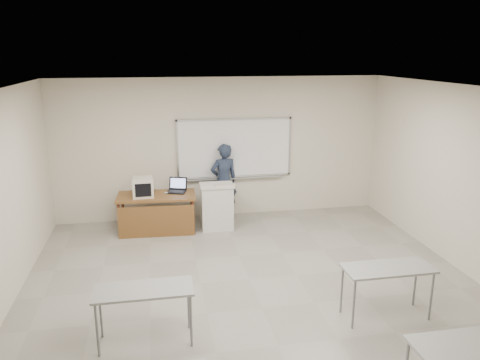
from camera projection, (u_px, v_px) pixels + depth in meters
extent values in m
cube|color=gray|center=(262.00, 308.00, 6.60)|extent=(7.00, 8.00, 0.01)
cube|color=white|center=(235.00, 148.00, 10.02)|extent=(2.40, 0.03, 1.20)
cube|color=#B7BABC|center=(235.00, 119.00, 9.85)|extent=(2.48, 0.04, 0.04)
cube|color=#B7BABC|center=(235.00, 176.00, 10.18)|extent=(2.48, 0.04, 0.04)
cube|color=#B7BABC|center=(177.00, 150.00, 9.80)|extent=(0.04, 0.04, 1.28)
cube|color=#B7BABC|center=(289.00, 146.00, 10.23)|extent=(0.04, 0.04, 1.28)
cube|color=#B7BABC|center=(235.00, 178.00, 10.15)|extent=(2.16, 0.07, 0.02)
cube|color=gray|center=(143.00, 290.00, 5.66)|extent=(1.20, 0.50, 0.03)
cylinder|color=slate|center=(97.00, 330.00, 5.47)|extent=(0.03, 0.03, 0.70)
cylinder|color=slate|center=(191.00, 321.00, 5.66)|extent=(0.03, 0.03, 0.70)
cylinder|color=slate|center=(100.00, 312.00, 5.85)|extent=(0.03, 0.03, 0.70)
cylinder|color=slate|center=(188.00, 304.00, 6.04)|extent=(0.03, 0.03, 0.70)
cube|color=gray|center=(388.00, 268.00, 6.22)|extent=(1.20, 0.50, 0.03)
cylinder|color=slate|center=(354.00, 304.00, 6.03)|extent=(0.03, 0.03, 0.70)
cylinder|color=slate|center=(431.00, 297.00, 6.22)|extent=(0.03, 0.03, 0.70)
cylinder|color=slate|center=(342.00, 289.00, 6.41)|extent=(0.03, 0.03, 0.70)
cylinder|color=slate|center=(415.00, 282.00, 6.60)|extent=(0.03, 0.03, 0.70)
cube|color=gray|center=(471.00, 344.00, 4.61)|extent=(1.20, 0.50, 0.03)
cube|color=brown|center=(156.00, 196.00, 9.29)|extent=(1.54, 0.77, 0.04)
cube|color=brown|center=(158.00, 222.00, 9.06)|extent=(1.46, 0.03, 0.63)
cylinder|color=#421F12|center=(120.00, 222.00, 8.96)|extent=(0.06, 0.06, 0.71)
cylinder|color=#421F12|center=(194.00, 217.00, 9.21)|extent=(0.06, 0.06, 0.71)
cylinder|color=#421F12|center=(122.00, 211.00, 9.57)|extent=(0.06, 0.06, 0.71)
cylinder|color=#421F12|center=(191.00, 207.00, 9.82)|extent=(0.06, 0.06, 0.71)
cube|color=silver|center=(217.00, 207.00, 9.48)|extent=(0.63, 0.45, 0.90)
cube|color=silver|center=(217.00, 185.00, 9.36)|extent=(0.67, 0.49, 0.04)
cube|color=beige|center=(143.00, 187.00, 9.20)|extent=(0.38, 0.40, 0.36)
cube|color=beige|center=(143.00, 190.00, 8.99)|extent=(0.40, 0.04, 0.38)
cube|color=black|center=(143.00, 190.00, 8.97)|extent=(0.30, 0.01, 0.26)
cube|color=black|center=(176.00, 192.00, 9.45)|extent=(0.37, 0.27, 0.02)
cube|color=black|center=(176.00, 191.00, 9.43)|extent=(0.30, 0.16, 0.01)
cube|color=black|center=(176.00, 183.00, 9.57)|extent=(0.37, 0.08, 0.25)
cube|color=#9EB4F2|center=(176.00, 183.00, 9.56)|extent=(0.31, 0.06, 0.19)
ellipsoid|color=#ADAEB4|center=(166.00, 193.00, 9.36)|extent=(0.09, 0.06, 0.03)
cube|color=beige|center=(225.00, 185.00, 9.26)|extent=(0.43, 0.15, 0.02)
imported|color=black|center=(224.00, 181.00, 10.06)|extent=(0.66, 0.50, 1.62)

